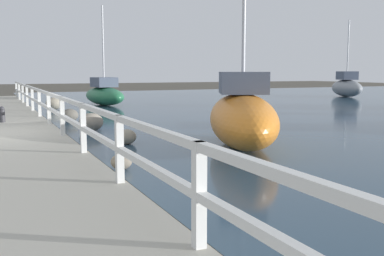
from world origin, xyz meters
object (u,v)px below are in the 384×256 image
(sailboat_orange, at_px, (242,117))
(sailboat_gray, at_px, (346,87))
(mooring_bollard, at_px, (2,114))
(sailboat_green, at_px, (104,94))

(sailboat_orange, distance_m, sailboat_gray, 24.33)
(mooring_bollard, xyz_separation_m, sailboat_orange, (5.34, -4.86, 0.14))
(sailboat_gray, relative_size, sailboat_green, 1.04)
(sailboat_orange, bearing_deg, mooring_bollard, 162.66)
(sailboat_green, bearing_deg, sailboat_orange, -96.33)
(mooring_bollard, relative_size, sailboat_green, 0.09)
(mooring_bollard, relative_size, sailboat_gray, 0.09)
(mooring_bollard, bearing_deg, sailboat_green, 61.52)
(sailboat_gray, xyz_separation_m, sailboat_green, (-18.25, -0.90, -0.14))
(sailboat_orange, distance_m, sailboat_green, 15.00)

